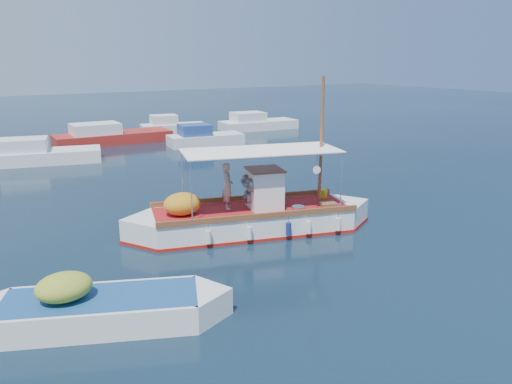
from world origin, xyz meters
TOP-DOWN VIEW (x-y plane):
  - ground at (0.00, 0.00)m, footprint 160.00×160.00m
  - fishing_caique at (-0.84, 0.67)m, footprint 9.47×4.49m
  - dinghy at (-7.64, -3.25)m, footprint 6.10×3.55m
  - bg_boat_nw at (-5.63, 18.46)m, footprint 7.33×3.97m
  - bg_boat_n at (0.28, 23.61)m, footprint 8.79×2.93m
  - bg_boat_ne at (6.05, 19.02)m, footprint 5.82×2.92m
  - bg_boat_e at (13.93, 24.16)m, footprint 7.28×3.26m
  - bg_boat_far_n at (6.40, 26.07)m, footprint 5.82×3.00m

SIDE VIEW (x-z plane):
  - ground at x=0.00m, z-range 0.00..0.00m
  - dinghy at x=-7.64m, z-range -0.47..1.14m
  - bg_boat_ne at x=6.05m, z-range -0.41..1.39m
  - bg_boat_e at x=13.93m, z-range -0.41..1.39m
  - bg_boat_far_n at x=6.40m, z-range -0.41..1.39m
  - bg_boat_n at x=0.28m, z-range -0.41..1.39m
  - bg_boat_nw at x=-5.63m, z-range -0.41..1.39m
  - fishing_caique at x=-0.84m, z-range -2.47..3.53m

